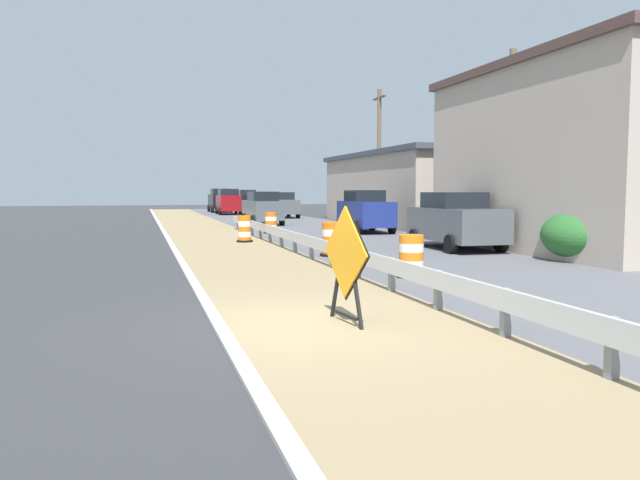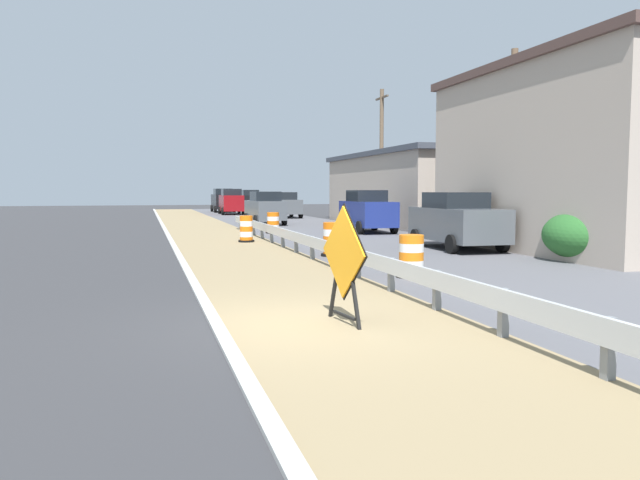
{
  "view_description": "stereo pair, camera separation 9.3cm",
  "coord_description": "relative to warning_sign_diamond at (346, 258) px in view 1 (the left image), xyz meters",
  "views": [
    {
      "loc": [
        -2.42,
        -9.01,
        2.09
      ],
      "look_at": [
        1.68,
        4.83,
        0.91
      ],
      "focal_mm": 34.22,
      "sensor_mm": 36.0,
      "label": 1
    },
    {
      "loc": [
        -2.33,
        -9.03,
        2.09
      ],
      "look_at": [
        1.68,
        4.83,
        0.91
      ],
      "focal_mm": 34.22,
      "sensor_mm": 36.0,
      "label": 2
    }
  ],
  "objects": [
    {
      "name": "car_trailing_near_lane",
      "position": [
        7.72,
        19.53,
        0.01
      ],
      "size": [
        2.0,
        4.11,
        2.1
      ],
      "rotation": [
        0.0,
        0.0,
        -1.58
      ],
      "color": "navy",
      "rests_on": "ground"
    },
    {
      "name": "guardrail_median",
      "position": [
        1.83,
        1.56,
        -0.52
      ],
      "size": [
        0.18,
        44.99,
        0.71
      ],
      "color": "silver",
      "rests_on": "ground"
    },
    {
      "name": "utility_pole_mid",
      "position": [
        10.83,
        25.47,
        3.17
      ],
      "size": [
        0.24,
        1.8,
        8.11
      ],
      "color": "brown",
      "rests_on": "ground"
    },
    {
      "name": "median_dirt_strip",
      "position": [
        0.11,
        0.04,
        -1.03
      ],
      "size": [
        3.92,
        120.0,
        0.01
      ],
      "primitive_type": "cube",
      "color": "#8E7A56",
      "rests_on": "ground"
    },
    {
      "name": "car_lead_far_lane",
      "position": [
        4.15,
        27.87,
        -0.03
      ],
      "size": [
        1.99,
        4.63,
        2.01
      ],
      "rotation": [
        0.0,
        0.0,
        1.59
      ],
      "color": "#4C5156",
      "rests_on": "ground"
    },
    {
      "name": "car_mid_far_lane",
      "position": [
        7.7,
        10.43,
        -0.03
      ],
      "size": [
        2.19,
        4.52,
        2.02
      ],
      "rotation": [
        0.0,
        0.0,
        -1.6
      ],
      "color": "#4C5156",
      "rests_on": "ground"
    },
    {
      "name": "ground_plane",
      "position": [
        -0.65,
        0.04,
        -1.04
      ],
      "size": [
        160.0,
        160.0,
        0.0
      ],
      "primitive_type": "plane",
      "color": "#333335"
    },
    {
      "name": "curb_near_edge",
      "position": [
        -1.95,
        0.04,
        -1.03
      ],
      "size": [
        0.2,
        120.0,
        0.11
      ],
      "primitive_type": "cube",
      "color": "#ADADA8",
      "rests_on": "ground"
    },
    {
      "name": "warning_sign_diamond",
      "position": [
        0.0,
        0.0,
        0.0
      ],
      "size": [
        0.24,
        1.52,
        1.9
      ],
      "rotation": [
        0.0,
        0.0,
        3.28
      ],
      "color": "black",
      "rests_on": "ground"
    },
    {
      "name": "car_lead_near_lane",
      "position": [
        4.32,
        49.98,
        0.08
      ],
      "size": [
        2.0,
        4.5,
        2.25
      ],
      "rotation": [
        0.0,
        0.0,
        1.57
      ],
      "color": "black",
      "rests_on": "ground"
    },
    {
      "name": "roadside_shop_far",
      "position": [
        14.48,
        26.44,
        1.2
      ],
      "size": [
        8.98,
        15.67,
        4.45
      ],
      "color": "#AD9E8E",
      "rests_on": "ground"
    },
    {
      "name": "traffic_barrel_nearest",
      "position": [
        3.16,
        4.37,
        -0.58
      ],
      "size": [
        0.74,
        0.74,
        1.02
      ],
      "color": "orange",
      "rests_on": "ground"
    },
    {
      "name": "car_trailing_far_lane",
      "position": [
        4.32,
        44.11,
        0.07
      ],
      "size": [
        2.01,
        4.23,
        2.22
      ],
      "rotation": [
        0.0,
        0.0,
        1.55
      ],
      "color": "maroon",
      "rests_on": "ground"
    },
    {
      "name": "bush_roadside",
      "position": [
        9.51,
        6.01,
        -0.27
      ],
      "size": [
        2.48,
        2.48,
        1.54
      ],
      "primitive_type": "ellipsoid",
      "color": "#286028",
      "rests_on": "ground"
    },
    {
      "name": "traffic_barrel_close",
      "position": [
        2.75,
        9.42,
        -0.55
      ],
      "size": [
        0.73,
        0.73,
        1.07
      ],
      "color": "orange",
      "rests_on": "ground"
    },
    {
      "name": "utility_pole_near",
      "position": [
        9.78,
        10.28,
        2.66
      ],
      "size": [
        0.24,
        1.8,
        7.09
      ],
      "color": "brown",
      "rests_on": "ground"
    },
    {
      "name": "traffic_barrel_mid",
      "position": [
        0.97,
        15.42,
        -0.56
      ],
      "size": [
        0.65,
        0.65,
        1.07
      ],
      "color": "orange",
      "rests_on": "ground"
    },
    {
      "name": "car_distant_a",
      "position": [
        7.39,
        36.69,
        -0.06
      ],
      "size": [
        2.01,
        4.41,
        1.95
      ],
      "rotation": [
        0.0,
        0.0,
        -1.56
      ],
      "color": "#4C5156",
      "rests_on": "ground"
    },
    {
      "name": "car_distant_c",
      "position": [
        7.68,
        54.06,
        0.03
      ],
      "size": [
        2.14,
        4.51,
        2.13
      ],
      "rotation": [
        0.0,
        0.0,
        -1.61
      ],
      "color": "black",
      "rests_on": "ground"
    },
    {
      "name": "traffic_barrel_far",
      "position": [
        3.05,
        20.13,
        -0.58
      ],
      "size": [
        0.73,
        0.73,
        1.02
      ],
      "color": "orange",
      "rests_on": "ground"
    },
    {
      "name": "roadside_shop_near",
      "position": [
        12.75,
        9.0,
        2.21
      ],
      "size": [
        8.26,
        11.04,
        6.48
      ],
      "color": "#AD9E8E",
      "rests_on": "ground"
    }
  ]
}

